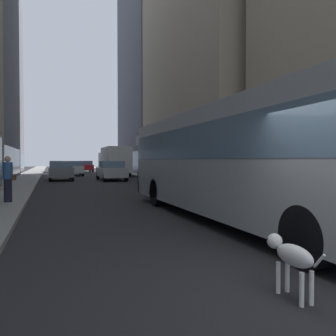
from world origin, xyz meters
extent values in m
plane|color=#232326|center=(0.00, 35.00, 0.00)|extent=(120.00, 120.00, 0.00)
cube|color=gray|center=(-5.70, 35.00, 0.07)|extent=(2.40, 110.00, 0.15)
cube|color=gray|center=(5.70, 35.00, 0.07)|extent=(2.40, 110.00, 0.15)
cube|color=slate|center=(-6.70, 26.42, 1.60)|extent=(0.08, 17.45, 2.40)
cube|color=slate|center=(-7.84, 48.30, 1.60)|extent=(0.08, 19.59, 2.40)
cube|color=slate|center=(5.99, 23.26, 1.60)|extent=(0.08, 15.90, 2.40)
cube|color=#4C515B|center=(11.90, 40.96, 19.45)|extent=(11.18, 14.43, 38.90)
cube|color=slate|center=(6.33, 40.96, 1.60)|extent=(0.08, 12.99, 2.40)
cube|color=#999EA3|center=(1.20, 4.60, 1.67)|extent=(2.55, 11.50, 2.75)
cube|color=slate|center=(1.20, 4.60, 2.17)|extent=(2.57, 11.04, 0.90)
cube|color=black|center=(1.20, 10.30, 0.55)|extent=(2.55, 0.16, 0.44)
cylinder|color=black|center=(0.07, 8.15, 0.50)|extent=(0.30, 1.00, 1.00)
cylinder|color=black|center=(2.33, 8.15, 0.50)|extent=(0.30, 1.00, 1.00)
cylinder|color=black|center=(0.07, 0.45, 0.50)|extent=(0.30, 1.00, 1.00)
cube|color=silver|center=(-0.25, 9.75, 2.50)|extent=(0.08, 0.24, 0.40)
cube|color=black|center=(2.80, 16.08, 0.70)|extent=(1.79, 4.54, 0.75)
cube|color=slate|center=(2.80, 15.85, 1.35)|extent=(1.65, 2.04, 0.55)
cylinder|color=black|center=(2.01, 17.93, 0.32)|extent=(0.22, 0.64, 0.64)
cylinder|color=black|center=(3.59, 17.93, 0.32)|extent=(0.22, 0.64, 0.64)
cylinder|color=black|center=(2.01, 14.22, 0.32)|extent=(0.22, 0.64, 0.64)
cylinder|color=black|center=(3.59, 14.22, 0.32)|extent=(0.22, 0.64, 0.64)
cube|color=slate|center=(-2.80, 26.01, 0.70)|extent=(1.93, 3.97, 0.75)
cube|color=slate|center=(-2.80, 25.82, 1.35)|extent=(1.78, 1.79, 0.55)
cylinder|color=black|center=(-3.66, 27.58, 0.32)|extent=(0.22, 0.64, 0.64)
cylinder|color=black|center=(-1.94, 27.58, 0.32)|extent=(0.22, 0.64, 0.64)
cylinder|color=black|center=(-3.66, 24.44, 0.32)|extent=(0.22, 0.64, 0.64)
cylinder|color=black|center=(-1.94, 24.44, 0.32)|extent=(0.22, 0.64, 0.64)
cube|color=red|center=(1.20, 45.52, 0.70)|extent=(1.78, 4.06, 0.75)
cube|color=slate|center=(1.20, 45.32, 1.35)|extent=(1.64, 1.83, 0.55)
cylinder|color=black|center=(0.42, 47.14, 0.32)|extent=(0.22, 0.64, 0.64)
cylinder|color=black|center=(1.98, 47.14, 0.32)|extent=(0.22, 0.64, 0.64)
cylinder|color=black|center=(0.42, 43.91, 0.32)|extent=(0.22, 0.64, 0.64)
cylinder|color=black|center=(1.98, 43.91, 0.32)|extent=(0.22, 0.64, 0.64)
cube|color=silver|center=(-1.20, 34.89, 0.70)|extent=(1.93, 4.70, 0.75)
cube|color=slate|center=(-1.20, 34.66, 1.35)|extent=(1.77, 2.11, 0.55)
cylinder|color=black|center=(-2.05, 36.82, 0.32)|extent=(0.22, 0.64, 0.64)
cylinder|color=black|center=(-0.35, 36.82, 0.32)|extent=(0.22, 0.64, 0.64)
cylinder|color=black|center=(-2.05, 32.96, 0.32)|extent=(0.22, 0.64, 0.64)
cylinder|color=black|center=(-0.35, 32.96, 0.32)|extent=(0.22, 0.64, 0.64)
cube|color=#B7BABF|center=(1.20, 24.47, 0.70)|extent=(1.95, 4.68, 0.75)
cube|color=slate|center=(1.20, 24.24, 1.35)|extent=(1.79, 2.11, 0.55)
cylinder|color=black|center=(0.34, 26.40, 0.32)|extent=(0.22, 0.64, 0.64)
cylinder|color=black|center=(2.06, 26.40, 0.32)|extent=(0.22, 0.64, 0.64)
cylinder|color=black|center=(0.34, 22.55, 0.32)|extent=(0.22, 0.64, 0.64)
cylinder|color=black|center=(2.06, 22.55, 0.32)|extent=(0.22, 0.64, 0.64)
cube|color=#4C6BB7|center=(-2.80, 45.98, 0.70)|extent=(1.81, 4.27, 0.75)
cube|color=slate|center=(-2.80, 45.77, 1.35)|extent=(1.66, 1.92, 0.55)
cylinder|color=black|center=(-3.59, 47.70, 0.32)|extent=(0.22, 0.64, 0.64)
cylinder|color=black|center=(-2.01, 47.70, 0.32)|extent=(0.22, 0.64, 0.64)
cylinder|color=black|center=(-3.59, 44.26, 0.32)|extent=(0.22, 0.64, 0.64)
cylinder|color=black|center=(-2.01, 44.26, 0.32)|extent=(0.22, 0.64, 0.64)
cube|color=silver|center=(2.80, 34.82, 1.50)|extent=(2.30, 2.00, 2.10)
cube|color=silver|center=(2.80, 31.07, 1.75)|extent=(2.30, 5.50, 2.60)
cylinder|color=black|center=(1.79, 34.82, 0.45)|extent=(0.28, 0.90, 0.90)
cylinder|color=black|center=(3.81, 34.82, 0.45)|extent=(0.28, 0.90, 0.90)
cylinder|color=black|center=(1.79, 29.32, 0.45)|extent=(0.28, 0.90, 0.90)
cylinder|color=black|center=(3.81, 29.32, 0.45)|extent=(0.28, 0.90, 0.90)
ellipsoid|color=white|center=(-0.88, -0.40, 0.53)|extent=(0.22, 0.60, 0.26)
sphere|color=white|center=(-0.88, -0.02, 0.62)|extent=(0.20, 0.20, 0.20)
sphere|color=black|center=(-0.94, 0.00, 0.64)|extent=(0.07, 0.07, 0.07)
sphere|color=black|center=(-0.82, 0.00, 0.64)|extent=(0.07, 0.07, 0.07)
cylinder|color=white|center=(-0.88, -0.80, 0.58)|extent=(0.03, 0.16, 0.19)
cylinder|color=white|center=(-0.95, -0.19, 0.20)|extent=(0.06, 0.06, 0.40)
cylinder|color=white|center=(-0.81, -0.19, 0.20)|extent=(0.06, 0.06, 0.40)
cylinder|color=white|center=(-0.95, -0.61, 0.20)|extent=(0.06, 0.06, 0.40)
cylinder|color=white|center=(-0.81, -0.61, 0.20)|extent=(0.06, 0.06, 0.40)
sphere|color=black|center=(-0.83, -0.30, 0.57)|extent=(0.04, 0.04, 0.04)
sphere|color=black|center=(-0.94, -0.48, 0.55)|extent=(0.04, 0.04, 0.04)
sphere|color=black|center=(-0.86, -0.58, 0.59)|extent=(0.04, 0.04, 0.04)
cylinder|color=#1E1E2D|center=(-5.13, 9.91, 0.57)|extent=(0.28, 0.28, 0.85)
cylinder|color=#33598C|center=(-5.13, 9.91, 1.31)|extent=(0.34, 0.34, 0.62)
sphere|color=tan|center=(-5.13, 9.91, 1.73)|extent=(0.22, 0.22, 0.22)
cube|color=#59331E|center=(-4.91, 9.91, 1.05)|extent=(0.12, 0.24, 0.20)
camera|label=1|loc=(-3.66, -3.72, 1.68)|focal=36.02mm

